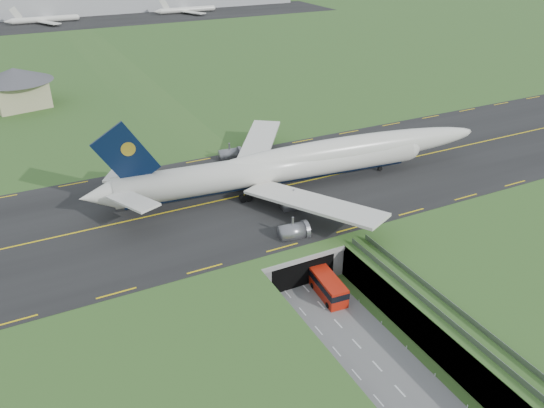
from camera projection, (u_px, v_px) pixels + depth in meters
ground at (328, 313)px, 84.54m from camera, size 900.00×900.00×0.00m
airfield_deck at (329, 298)px, 83.13m from camera, size 800.00×800.00×6.00m
trench_road at (355, 342)px, 78.58m from camera, size 12.00×75.00×0.20m
taxiway at (243, 196)px, 107.72m from camera, size 800.00×44.00×0.18m
tunnel_portal at (280, 245)px, 96.16m from camera, size 17.00×22.30×6.00m
guideway at (475, 341)px, 71.34m from camera, size 3.00×53.00×7.05m
jumbo_jet at (301, 163)px, 109.88m from camera, size 87.68×57.35×19.06m
shuttle_tram at (328, 287)px, 87.57m from camera, size 3.94×8.77×3.45m
service_building at (16, 84)px, 157.03m from camera, size 25.47×25.47×11.68m
cargo_terminal at (60, 2)px, 314.14m from camera, size 320.00×67.00×15.60m
distant_hills at (123, 2)px, 451.21m from camera, size 700.00×91.00×60.00m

